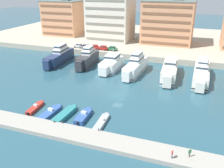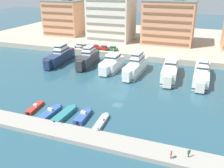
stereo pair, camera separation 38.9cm
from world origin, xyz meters
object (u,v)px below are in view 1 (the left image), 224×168
object	(u,v)px
motorboat_red_far_left	(35,108)
car_grey_left	(86,46)
yacht_ivory_center_right	(201,72)
yacht_white_mid_left	(111,64)
yacht_navy_far_left	(59,56)
yacht_ivory_center	(170,70)
yacht_charcoal_left	(87,59)
motorboat_blue_center_left	(84,116)
car_red_mid_left	(95,47)
motorboat_teal_mid_left	(65,115)
car_green_center	(112,48)
motorboat_grey_center	(101,122)
pedestrian_mid_deck	(190,152)
pedestrian_near_edge	(172,153)
motorboat_blue_left	(50,113)
car_red_center_left	(103,48)
yacht_white_center_left	(136,66)
car_silver_far_left	(79,45)

from	to	relation	value
motorboat_red_far_left	car_grey_left	world-z (taller)	car_grey_left
yacht_ivory_center_right	yacht_white_mid_left	bearing A→B (deg)	-178.46
yacht_navy_far_left	yacht_ivory_center	bearing A→B (deg)	-1.54
yacht_charcoal_left	motorboat_red_far_left	size ratio (longest dim) A/B	2.40
motorboat_blue_center_left	car_red_mid_left	world-z (taller)	car_red_mid_left
motorboat_teal_mid_left	car_green_center	world-z (taller)	car_green_center
yacht_ivory_center_right	motorboat_teal_mid_left	xyz separation A→B (m)	(-27.93, -34.88, -1.77)
yacht_white_mid_left	car_grey_left	xyz separation A→B (m)	(-17.36, 16.20, 1.07)
yacht_navy_far_left	yacht_ivory_center	world-z (taller)	yacht_navy_far_left
motorboat_grey_center	pedestrian_mid_deck	distance (m)	19.39
motorboat_grey_center	pedestrian_near_edge	distance (m)	17.33
car_grey_left	car_red_mid_left	world-z (taller)	same
car_grey_left	motorboat_teal_mid_left	bearing A→B (deg)	-69.47
yacht_navy_far_left	car_grey_left	distance (m)	15.80
pedestrian_near_edge	motorboat_blue_left	bearing A→B (deg)	165.78
pedestrian_mid_deck	car_green_center	bearing A→B (deg)	121.27
car_red_center_left	pedestrian_mid_deck	bearing A→B (deg)	-55.86
yacht_charcoal_left	yacht_ivory_center_right	size ratio (longest dim) A/B	0.73
motorboat_red_far_left	pedestrian_near_edge	xyz separation A→B (m)	(33.01, -7.94, 1.46)
motorboat_blue_center_left	pedestrian_near_edge	xyz separation A→B (m)	(20.35, -8.12, 1.34)
motorboat_blue_center_left	car_red_mid_left	xyz separation A→B (m)	(-19.04, 49.80, 2.62)
yacht_ivory_center_right	car_red_mid_left	distance (m)	45.51
yacht_ivory_center	yacht_white_mid_left	bearing A→B (deg)	179.15
yacht_white_center_left	yacht_navy_far_left	bearing A→B (deg)	177.26
motorboat_grey_center	car_green_center	world-z (taller)	car_green_center
car_grey_left	pedestrian_mid_deck	world-z (taller)	car_grey_left
motorboat_grey_center	motorboat_red_far_left	bearing A→B (deg)	177.62
yacht_ivory_center_right	car_red_center_left	size ratio (longest dim) A/B	5.36
motorboat_blue_left	car_red_mid_left	xyz separation A→B (m)	(-10.99, 50.72, 2.76)
motorboat_red_far_left	yacht_ivory_center	bearing A→B (deg)	51.08
motorboat_blue_left	car_green_center	size ratio (longest dim) A/B	1.87
yacht_white_mid_left	car_green_center	xyz separation A→B (m)	(-5.67, 16.59, 1.07)
yacht_charcoal_left	yacht_white_mid_left	size ratio (longest dim) A/B	1.06
yacht_ivory_center	motorboat_blue_center_left	size ratio (longest dim) A/B	2.90
yacht_white_center_left	car_red_center_left	world-z (taller)	yacht_white_center_left
yacht_charcoal_left	motorboat_blue_left	bearing A→B (deg)	-78.25
yacht_white_center_left	car_grey_left	distance (m)	31.11
pedestrian_mid_deck	yacht_white_mid_left	bearing A→B (deg)	125.63
motorboat_teal_mid_left	car_grey_left	bearing A→B (deg)	110.53
yacht_white_mid_left	motorboat_teal_mid_left	xyz separation A→B (m)	(1.48, -34.09, -1.57)
motorboat_teal_mid_left	motorboat_red_far_left	bearing A→B (deg)	176.19
yacht_charcoal_left	motorboat_blue_center_left	distance (m)	38.21
motorboat_teal_mid_left	car_red_mid_left	bearing A→B (deg)	106.32
yacht_ivory_center_right	pedestrian_mid_deck	distance (m)	40.97
motorboat_blue_left	pedestrian_mid_deck	world-z (taller)	pedestrian_mid_deck
car_green_center	motorboat_blue_center_left	bearing A→B (deg)	-77.15
car_silver_far_left	pedestrian_mid_deck	world-z (taller)	car_silver_far_left
motorboat_teal_mid_left	car_grey_left	world-z (taller)	car_grey_left
yacht_charcoal_left	yacht_white_mid_left	bearing A→B (deg)	-8.82
yacht_ivory_center	car_green_center	world-z (taller)	yacht_ivory_center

